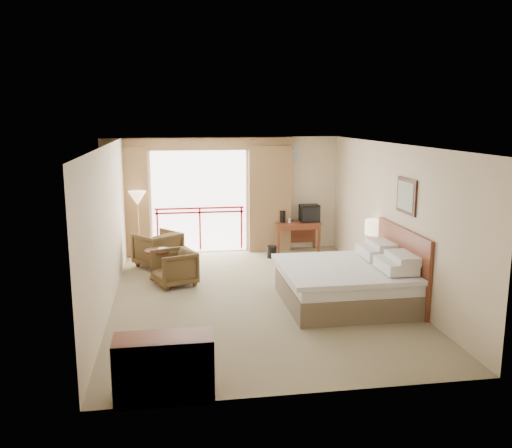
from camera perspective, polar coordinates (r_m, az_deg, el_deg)
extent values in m
plane|color=#847858|center=(9.77, 0.01, -7.65)|extent=(7.00, 7.00, 0.00)
plane|color=white|center=(9.26, 0.01, 8.36)|extent=(7.00, 7.00, 0.00)
plane|color=beige|center=(12.84, -2.42, 3.12)|extent=(5.00, 0.00, 5.00)
plane|color=beige|center=(6.09, 5.16, -6.16)|extent=(5.00, 0.00, 5.00)
plane|color=beige|center=(9.37, -15.27, -0.33)|extent=(0.00, 7.00, 7.00)
plane|color=beige|center=(10.11, 14.15, 0.56)|extent=(0.00, 7.00, 7.00)
plane|color=white|center=(12.78, -5.98, 2.34)|extent=(2.40, 0.00, 2.40)
cube|color=#A80E15|center=(12.80, -5.95, 1.23)|extent=(2.09, 0.03, 0.04)
cube|color=#A80E15|center=(12.79, -5.96, 1.67)|extent=(2.09, 0.03, 0.04)
cube|color=#A80E15|center=(12.87, -10.32, -0.66)|extent=(0.04, 0.03, 1.00)
cube|color=#A80E15|center=(12.88, -5.91, -0.53)|extent=(0.04, 0.03, 1.00)
cube|color=#A80E15|center=(12.97, -1.54, -0.39)|extent=(0.04, 0.03, 1.00)
cube|color=brown|center=(12.67, -13.42, 2.25)|extent=(1.00, 0.26, 2.50)
cube|color=brown|center=(12.84, 1.43, 2.67)|extent=(1.00, 0.26, 2.50)
cube|color=brown|center=(12.54, -6.08, 8.38)|extent=(4.40, 0.22, 0.28)
cube|color=silver|center=(12.92, 3.34, 7.62)|extent=(0.50, 0.04, 0.50)
cube|color=brown|center=(9.49, 9.34, -7.13)|extent=(2.05, 2.00, 0.40)
cube|color=white|center=(9.40, 9.39, -5.39)|extent=(2.01, 1.96, 0.22)
cube|color=white|center=(9.34, 9.13, -4.65)|extent=(2.09, 2.06, 0.08)
cube|color=white|center=(9.16, 14.50, -4.22)|extent=(0.50, 0.75, 0.18)
cube|color=white|center=(9.96, 12.47, -2.88)|extent=(0.50, 0.75, 0.18)
cube|color=white|center=(9.18, 15.29, -3.45)|extent=(0.40, 0.70, 0.14)
cube|color=white|center=(9.98, 13.19, -2.17)|extent=(0.40, 0.70, 0.14)
cube|color=maroon|center=(9.71, 15.10, -4.16)|extent=(0.06, 2.10, 1.30)
cube|color=black|center=(9.48, 15.56, 2.85)|extent=(0.03, 0.72, 0.60)
cube|color=silver|center=(9.47, 15.45, 2.85)|extent=(0.01, 0.60, 0.48)
cube|color=maroon|center=(10.86, 12.25, -4.41)|extent=(0.40, 0.47, 0.56)
cylinder|color=tan|center=(10.83, 12.23, -2.70)|extent=(0.15, 0.15, 0.04)
cylinder|color=tan|center=(10.79, 12.27, -1.73)|extent=(0.03, 0.03, 0.37)
cylinder|color=#FFE5B2|center=(10.73, 12.33, -0.33)|extent=(0.35, 0.35, 0.29)
cube|color=black|center=(10.63, 12.36, -2.98)|extent=(0.18, 0.14, 0.08)
cube|color=maroon|center=(12.93, 4.33, 0.14)|extent=(1.07, 0.52, 0.04)
cube|color=maroon|center=(12.68, 2.37, -1.67)|extent=(0.05, 0.05, 0.66)
cube|color=maroon|center=(12.91, 6.66, -1.51)|extent=(0.05, 0.05, 0.66)
cube|color=maroon|center=(13.11, 1.99, -1.24)|extent=(0.05, 0.05, 0.66)
cube|color=maroon|center=(13.33, 6.15, -1.09)|extent=(0.05, 0.05, 0.66)
cube|color=maroon|center=(13.20, 4.09, -0.86)|extent=(0.99, 0.03, 0.49)
cube|color=maroon|center=(12.72, 4.56, -0.38)|extent=(0.99, 0.03, 0.11)
cube|color=black|center=(12.96, 5.64, 1.14)|extent=(0.45, 0.35, 0.41)
cube|color=black|center=(12.79, 5.83, 1.00)|extent=(0.41, 0.02, 0.33)
cylinder|color=black|center=(12.82, 2.82, 0.79)|extent=(0.15, 0.15, 0.29)
cylinder|color=white|center=(12.82, 3.52, 0.35)|extent=(0.07, 0.07, 0.09)
cylinder|color=black|center=(12.35, 1.67, -2.95)|extent=(0.28, 0.28, 0.28)
imported|color=#42321C|center=(11.87, -10.26, -4.41)|extent=(1.15, 1.16, 0.76)
imported|color=#42321C|center=(10.55, -8.54, -6.34)|extent=(0.95, 0.93, 0.68)
cylinder|color=black|center=(10.84, -10.24, -2.80)|extent=(0.54, 0.54, 0.04)
cylinder|color=black|center=(10.92, -10.19, -4.21)|extent=(0.06, 0.06, 0.54)
cylinder|color=black|center=(10.99, -10.14, -5.56)|extent=(0.39, 0.39, 0.03)
imported|color=white|center=(10.84, -10.24, -2.69)|extent=(0.16, 0.22, 0.02)
cylinder|color=tan|center=(12.58, -12.13, -3.52)|extent=(0.25, 0.25, 0.03)
cylinder|color=tan|center=(12.43, -12.26, -0.59)|extent=(0.03, 0.03, 1.34)
cone|color=#FFE5B2|center=(12.31, -12.39, 2.67)|extent=(0.39, 0.39, 0.31)
cube|color=maroon|center=(6.43, -9.66, -14.68)|extent=(1.12, 0.47, 0.74)
cube|color=black|center=(6.22, -9.68, -15.61)|extent=(1.02, 0.02, 0.65)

